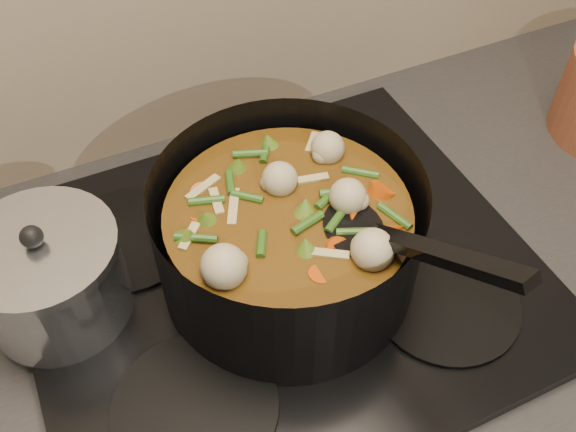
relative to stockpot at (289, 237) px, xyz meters
name	(u,v)px	position (x,y,z in m)	size (l,w,h in m)	color
counter	(283,426)	(-0.01, 0.01, -0.55)	(2.64, 0.64, 0.91)	brown
stovetop	(281,274)	(-0.01, 0.01, -0.08)	(0.62, 0.54, 0.03)	black
stockpot	(289,237)	(0.00, 0.00, 0.00)	(0.32, 0.41, 0.23)	black
saucepan	(50,277)	(-0.27, 0.07, -0.01)	(0.17, 0.17, 0.14)	silver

